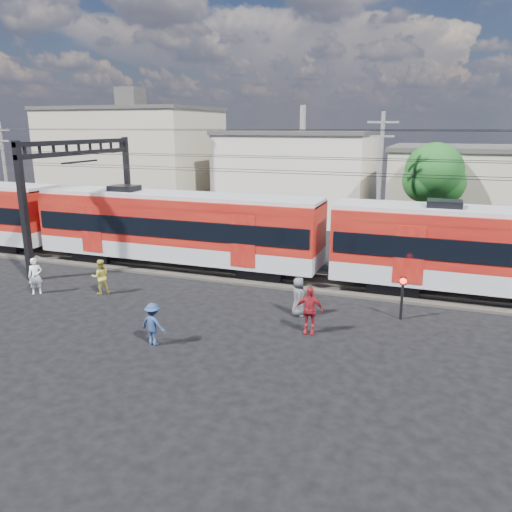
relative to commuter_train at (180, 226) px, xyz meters
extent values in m
plane|color=black|center=(3.72, -8.00, -2.40)|extent=(120.00, 120.00, 0.00)
cube|color=#2D2823|center=(3.72, 0.00, -2.34)|extent=(70.00, 3.40, 0.12)
cube|color=#59544C|center=(3.72, -0.75, -2.22)|extent=(70.00, 0.12, 0.12)
cube|color=#59544C|center=(3.72, 0.75, -2.22)|extent=(70.00, 0.12, 0.12)
cube|color=black|center=(-11.89, 0.00, -2.05)|extent=(2.40, 2.20, 0.70)
cube|color=black|center=(-5.33, 0.00, -2.05)|extent=(2.40, 2.20, 0.70)
cube|color=black|center=(4.91, 0.00, -2.05)|extent=(2.40, 2.20, 0.70)
cube|color=#A8ABB0|center=(-0.21, 0.00, -1.25)|extent=(16.00, 3.00, 0.90)
cube|color=maroon|center=(-0.21, 0.00, 0.40)|extent=(16.00, 3.00, 2.40)
cube|color=black|center=(-0.21, 0.00, 0.15)|extent=(15.68, 3.08, 0.95)
cube|color=#A8ABB0|center=(-0.21, 0.00, 1.65)|extent=(16.00, 2.60, 0.25)
cube|color=black|center=(11.47, 0.00, -2.05)|extent=(2.40, 2.20, 0.70)
cube|color=black|center=(-6.28, -4.50, 1.10)|extent=(0.30, 0.30, 7.00)
cube|color=black|center=(-6.28, 4.50, 1.10)|extent=(0.30, 0.30, 7.00)
cube|color=black|center=(-6.28, 0.00, 4.40)|extent=(0.25, 9.30, 0.25)
cube|color=black|center=(-6.28, 0.00, 3.80)|extent=(0.25, 9.30, 0.25)
cylinder|color=black|center=(3.72, -0.70, 3.10)|extent=(70.00, 0.03, 0.03)
cylinder|color=black|center=(3.72, 0.70, 3.10)|extent=(70.00, 0.03, 0.03)
cylinder|color=black|center=(3.72, -0.70, 3.80)|extent=(70.00, 0.03, 0.03)
cylinder|color=black|center=(3.72, 0.70, 3.80)|extent=(70.00, 0.03, 0.03)
cylinder|color=black|center=(3.72, -3.50, 5.10)|extent=(70.00, 0.03, 0.03)
cylinder|color=black|center=(3.72, 3.50, 5.10)|extent=(70.00, 0.03, 0.03)
cube|color=#B4A88A|center=(-13.28, 16.00, 2.10)|extent=(14.00, 10.00, 9.00)
cube|color=#3F3D3A|center=(-13.28, 16.00, 6.75)|extent=(14.28, 10.20, 0.30)
cube|color=beige|center=(1.72, 19.00, 1.10)|extent=(12.00, 12.00, 7.00)
cube|color=#3F3D3A|center=(1.72, 19.00, 4.75)|extent=(12.24, 12.24, 0.30)
cube|color=#B4A88A|center=(17.72, 16.00, 0.60)|extent=(16.00, 10.00, 6.00)
cylinder|color=slate|center=(9.72, 7.00, 1.85)|extent=(0.24, 0.24, 8.50)
cube|color=slate|center=(9.72, 7.00, 5.50)|extent=(1.80, 0.12, 0.12)
cube|color=slate|center=(9.72, 7.00, 4.70)|extent=(1.40, 0.12, 0.12)
cylinder|color=slate|center=(-18.28, 6.00, 1.60)|extent=(0.24, 0.24, 8.00)
cube|color=slate|center=(-18.28, 6.00, 5.00)|extent=(1.80, 0.12, 0.12)
cube|color=slate|center=(-18.28, 6.00, 4.20)|extent=(1.40, 0.12, 0.12)
cylinder|color=#382619|center=(12.72, 10.00, -0.44)|extent=(0.36, 0.36, 3.92)
sphere|color=#134517|center=(12.72, 10.00, 2.50)|extent=(3.64, 3.64, 3.64)
sphere|color=#134517|center=(13.32, 10.30, 1.80)|extent=(2.80, 2.80, 2.80)
imported|color=white|center=(-4.36, -6.17, -1.54)|extent=(0.74, 0.72, 1.71)
imported|color=gold|center=(-1.47, -5.14, -1.57)|extent=(1.02, 1.00, 1.66)
imported|color=navy|center=(3.87, -9.25, -1.61)|extent=(1.10, 0.74, 1.58)
imported|color=maroon|center=(8.88, -6.33, -1.47)|extent=(1.12, 0.52, 1.87)
imported|color=#525257|center=(8.00, -4.67, -1.58)|extent=(0.76, 0.93, 1.65)
cylinder|color=black|center=(12.06, -3.65, -1.56)|extent=(0.11, 0.11, 1.69)
sphere|color=#FF140C|center=(12.06, -3.65, -0.76)|extent=(0.26, 0.26, 0.26)
cube|color=black|center=(12.06, -3.65, -0.76)|extent=(0.23, 0.06, 0.33)
camera|label=1|loc=(13.07, -23.65, 5.26)|focal=35.00mm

